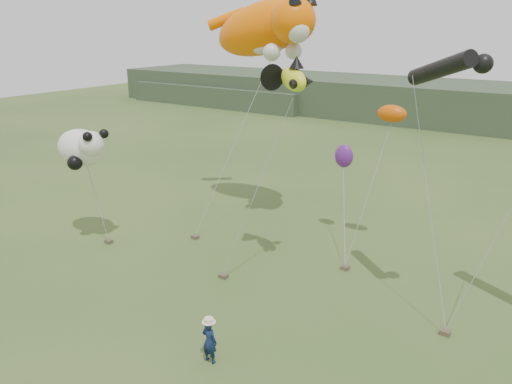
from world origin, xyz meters
TOP-DOWN VIEW (x-y plane):
  - ground at (0.00, 0.00)m, footprint 120.00×120.00m
  - headland at (-3.11, 44.69)m, footprint 90.00×13.00m
  - festival_attendant at (1.59, -0.53)m, footprint 0.53×0.35m
  - sandbag_anchors at (-0.87, 5.23)m, footprint 15.45×4.00m
  - cat_kite at (-3.46, 10.72)m, footprint 7.26×3.87m
  - fish_kite at (0.39, 5.63)m, footprint 2.76×1.79m
  - panda_kite at (-8.85, 3.48)m, footprint 2.99×1.93m
  - misc_kites at (1.91, 10.52)m, footprint 3.35×1.12m

SIDE VIEW (x-z plane):
  - ground at x=0.00m, z-range 0.00..0.00m
  - sandbag_anchors at x=-0.87m, z-range 0.00..0.17m
  - festival_attendant at x=1.59m, z-range 0.00..1.43m
  - headland at x=-3.11m, z-range -0.08..3.92m
  - panda_kite at x=-8.85m, z-range 3.61..5.47m
  - misc_kites at x=1.91m, z-range 3.57..6.77m
  - fish_kite at x=0.39m, z-range 7.29..8.66m
  - cat_kite at x=-3.46m, z-range 7.82..11.55m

